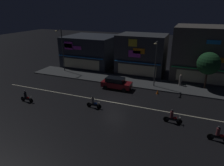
% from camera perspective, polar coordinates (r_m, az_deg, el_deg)
% --- Properties ---
extents(ground_plane, '(140.00, 140.00, 0.00)m').
position_cam_1_polar(ground_plane, '(25.07, 0.66, -5.60)').
color(ground_plane, black).
extents(lane_divider_stripe, '(33.86, 0.16, 0.01)m').
position_cam_1_polar(lane_divider_stripe, '(25.07, 0.66, -5.59)').
color(lane_divider_stripe, beige).
rests_on(lane_divider_stripe, ground).
extents(sidewalk_far, '(35.65, 4.55, 0.14)m').
position_cam_1_polar(sidewalk_far, '(32.07, 5.84, 0.46)').
color(sidewalk_far, '#424447').
rests_on(sidewalk_far, ground).
extents(storefront_left_block, '(10.82, 8.86, 8.40)m').
position_cam_1_polar(storefront_left_block, '(36.40, 25.72, 7.73)').
color(storefront_left_block, '#56514C').
rests_on(storefront_left_block, ground).
extents(storefront_center_block, '(9.55, 9.02, 5.88)m').
position_cam_1_polar(storefront_center_block, '(41.16, -5.91, 9.16)').
color(storefront_center_block, '#2D333D').
rests_on(storefront_center_block, ground).
extents(storefront_right_block, '(8.18, 6.52, 6.81)m').
position_cam_1_polar(storefront_right_block, '(36.23, 8.48, 8.20)').
color(storefront_right_block, '#383A3F').
rests_on(storefront_right_block, ground).
extents(streetlamp_west, '(0.44, 1.64, 7.47)m').
position_cam_1_polar(streetlamp_west, '(37.11, -14.11, 9.88)').
color(streetlamp_west, '#47494C').
rests_on(streetlamp_west, sidewalk_far).
extents(streetlamp_mid, '(0.44, 1.64, 6.67)m').
position_cam_1_polar(streetlamp_mid, '(29.17, 12.30, 6.34)').
color(streetlamp_mid, '#47494C').
rests_on(streetlamp_mid, sidewalk_far).
extents(pedestrian_on_sidewalk, '(0.37, 0.37, 1.72)m').
position_cam_1_polar(pedestrian_on_sidewalk, '(31.63, 18.90, 0.78)').
color(pedestrian_on_sidewalk, gray).
rests_on(pedestrian_on_sidewalk, sidewalk_far).
extents(street_tree, '(3.14, 3.14, 5.27)m').
position_cam_1_polar(street_tree, '(30.97, 25.83, 5.03)').
color(street_tree, '#473323').
rests_on(street_tree, sidewalk_far).
extents(parked_car_near_kerb, '(4.30, 1.98, 1.67)m').
position_cam_1_polar(parked_car_near_kerb, '(28.96, 1.20, -0.01)').
color(parked_car_near_kerb, maroon).
rests_on(parked_car_near_kerb, ground).
extents(motorcycle_lead, '(1.90, 0.60, 1.52)m').
position_cam_1_polar(motorcycle_lead, '(23.66, -5.29, -5.69)').
color(motorcycle_lead, black).
rests_on(motorcycle_lead, ground).
extents(motorcycle_following, '(1.90, 0.60, 1.52)m').
position_cam_1_polar(motorcycle_following, '(21.58, 16.84, -9.35)').
color(motorcycle_following, black).
rests_on(motorcycle_following, ground).
extents(motorcycle_opposite_lane, '(1.90, 0.60, 1.52)m').
position_cam_1_polar(motorcycle_opposite_lane, '(27.21, -23.25, -3.74)').
color(motorcycle_opposite_lane, black).
rests_on(motorcycle_opposite_lane, ground).
extents(motorcycle_trailing_far, '(1.90, 0.60, 1.52)m').
position_cam_1_polar(motorcycle_trailing_far, '(20.43, 28.10, -12.93)').
color(motorcycle_trailing_far, black).
rests_on(motorcycle_trailing_far, ground).
extents(traffic_cone, '(0.36, 0.36, 0.55)m').
position_cam_1_polar(traffic_cone, '(28.13, 12.85, -2.50)').
color(traffic_cone, orange).
rests_on(traffic_cone, ground).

